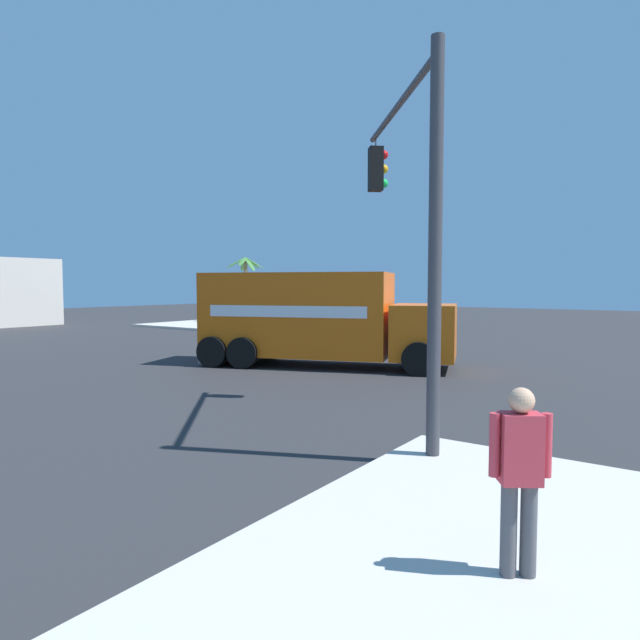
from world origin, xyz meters
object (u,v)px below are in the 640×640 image
Objects in this scene: delivery_truck at (317,318)px; traffic_light_primary at (409,198)px; pedestrian_crossing at (520,470)px; palm_tree_far at (245,276)px; vending_machine_red at (235,308)px; sedan_tan at (392,325)px.

traffic_light_primary is (-6.04, -6.22, 2.56)m from delivery_truck.
palm_tree_far is (23.60, 24.94, 2.19)m from pedestrian_crossing.
delivery_truck is 13.55m from pedestrian_crossing.
delivery_truck is at bearing -130.92° from palm_tree_far.
palm_tree_far is at bearing 46.58° from pedestrian_crossing.
delivery_truck is at bearing -128.85° from vending_machine_red.
sedan_tan is at bearing 30.24° from pedestrian_crossing.
pedestrian_crossing is at bearing -133.42° from palm_tree_far.
traffic_light_primary is at bearing -130.41° from vending_machine_red.
vending_machine_red is at bearing 77.98° from sedan_tan.
traffic_light_primary is 29.52m from palm_tree_far.
delivery_truck reaches higher than vending_machine_red.
sedan_tan is 13.94m from vending_machine_red.
palm_tree_far reaches higher than vending_machine_red.
vending_machine_red is at bearing 47.82° from pedestrian_crossing.
traffic_light_primary is 5.79m from pedestrian_crossing.
delivery_truck reaches higher than pedestrian_crossing.
traffic_light_primary is 1.36× the size of sedan_tan.
delivery_truck is 20.92m from palm_tree_far.
sedan_tan is 23.18m from pedestrian_crossing.
vending_machine_red is 2.33m from palm_tree_far.
delivery_truck is at bearing 42.73° from pedestrian_crossing.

